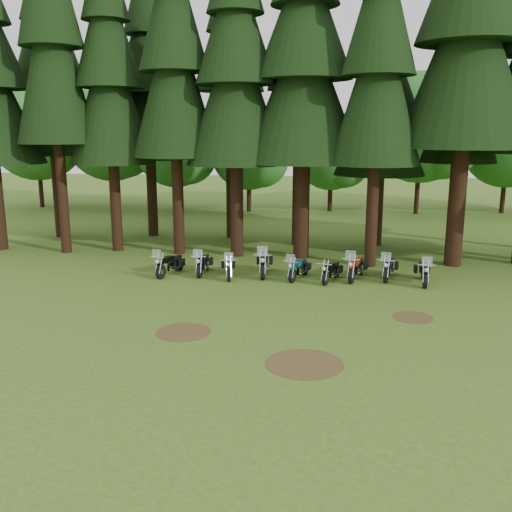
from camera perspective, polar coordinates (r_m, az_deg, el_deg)
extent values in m
plane|color=#3D631A|center=(19.97, 2.63, -6.06)|extent=(120.00, 120.00, 0.00)
cylinder|color=#311B10|center=(31.28, -18.82, 6.45)|extent=(0.52, 0.52, 6.77)
cone|color=black|center=(31.33, -19.70, 18.32)|extent=(3.92, 3.92, 8.47)
cylinder|color=#311B10|center=(31.09, -13.88, 5.56)|extent=(0.58, 0.58, 5.53)
cone|color=black|center=(30.92, -14.41, 15.34)|extent=(4.32, 4.32, 6.91)
cone|color=black|center=(31.27, -14.76, 21.31)|extent=(3.46, 3.46, 5.83)
cylinder|color=#311B10|center=(29.65, -7.81, 5.93)|extent=(0.58, 0.58, 5.99)
cone|color=black|center=(29.55, -8.16, 17.05)|extent=(4.32, 4.32, 7.49)
cone|color=black|center=(30.03, -8.39, 23.78)|extent=(3.45, 3.45, 6.32)
cylinder|color=#311B10|center=(28.90, -1.94, 5.44)|extent=(0.66, 0.66, 5.57)
cone|color=black|center=(28.72, -2.02, 16.06)|extent=(4.95, 4.95, 6.96)
cone|color=black|center=(29.11, -2.07, 22.53)|extent=(3.96, 3.96, 5.87)
cylinder|color=#311B10|center=(28.56, 4.59, 5.46)|extent=(0.77, 0.77, 5.70)
cone|color=black|center=(28.40, 4.80, 16.45)|extent=(5.81, 5.81, 7.12)
cone|color=black|center=(28.82, 4.93, 23.13)|extent=(4.65, 4.65, 6.01)
cylinder|color=#311B10|center=(27.16, 11.55, 4.89)|extent=(0.55, 0.55, 5.71)
cone|color=black|center=(27.00, 12.08, 16.46)|extent=(4.15, 4.15, 7.14)
cone|color=black|center=(27.44, 12.43, 23.49)|extent=(3.32, 3.32, 6.03)
cylinder|color=#311B10|center=(28.36, 19.49, 5.66)|extent=(0.80, 0.80, 6.62)
cone|color=black|center=(28.37, 20.47, 18.46)|extent=(5.98, 5.98, 8.27)
cylinder|color=#311B10|center=(36.20, -19.16, 6.45)|extent=(0.67, 0.67, 5.87)
cone|color=black|center=(36.09, -19.83, 15.34)|extent=(5.00, 5.00, 7.33)
cone|color=black|center=(36.46, -20.26, 20.77)|extent=(4.00, 4.00, 6.19)
cylinder|color=#311B10|center=(35.14, -10.37, 6.50)|extent=(0.60, 0.60, 5.53)
cone|color=black|center=(34.99, -10.73, 15.15)|extent=(4.52, 4.52, 6.91)
cone|color=black|center=(35.30, -10.96, 20.44)|extent=(3.62, 3.62, 5.83)
cylinder|color=#311B10|center=(33.99, -2.46, 6.51)|extent=(0.65, 0.65, 5.55)
cone|color=black|center=(33.84, -2.54, 15.51)|extent=(4.85, 4.85, 6.94)
cone|color=black|center=(34.16, -2.60, 21.01)|extent=(3.88, 3.88, 5.86)
cylinder|color=#311B10|center=(32.06, 4.18, 6.09)|extent=(0.58, 0.58, 5.52)
cone|color=black|center=(31.90, 4.34, 15.57)|extent=(4.35, 4.35, 6.90)
cone|color=black|center=(32.23, 4.44, 21.36)|extent=(3.48, 3.48, 5.83)
cylinder|color=#311B10|center=(32.43, 12.03, 5.19)|extent=(0.66, 0.66, 4.70)
cone|color=black|center=(32.18, 12.40, 13.15)|extent=(4.94, 4.94, 5.87)
cone|color=black|center=(32.34, 12.65, 18.06)|extent=(3.95, 3.95, 4.96)
cone|color=black|center=(32.63, 12.84, 21.91)|extent=(2.77, 2.77, 3.91)
cylinder|color=#311B10|center=(32.54, 19.24, 5.56)|extent=(0.53, 0.53, 5.56)
cone|color=black|center=(32.39, 19.95, 14.95)|extent=(3.94, 3.94, 6.95)
cone|color=black|center=(32.73, 20.41, 20.68)|extent=(3.15, 3.15, 5.87)
cylinder|color=#311B10|center=(50.72, -20.72, 6.47)|extent=(0.36, 0.36, 3.33)
sphere|color=#236820|center=(50.50, -21.12, 11.48)|extent=(7.78, 7.78, 7.78)
sphere|color=#236820|center=(49.09, -20.16, 10.64)|extent=(5.55, 5.55, 5.55)
cylinder|color=#311B10|center=(48.57, -14.04, 6.65)|extent=(0.36, 0.36, 3.29)
sphere|color=#236820|center=(48.33, -14.32, 11.83)|extent=(7.69, 7.69, 7.69)
sphere|color=#236820|center=(47.05, -13.16, 10.94)|extent=(5.49, 5.49, 5.49)
cylinder|color=#311B10|center=(45.82, -7.93, 6.26)|extent=(0.36, 0.36, 2.80)
sphere|color=#236820|center=(45.57, -8.08, 10.92)|extent=(6.53, 6.53, 6.53)
sphere|color=#236820|center=(44.58, -6.91, 10.08)|extent=(4.67, 4.67, 4.67)
cylinder|color=#311B10|center=(44.95, -0.70, 6.09)|extent=(0.36, 0.36, 2.55)
sphere|color=#236820|center=(44.69, -0.72, 10.43)|extent=(5.95, 5.95, 5.95)
sphere|color=#236820|center=(43.91, 0.49, 9.61)|extent=(4.25, 4.25, 4.25)
cylinder|color=#311B10|center=(45.64, 7.41, 6.04)|extent=(0.36, 0.36, 2.47)
sphere|color=#236820|center=(45.39, 7.53, 10.17)|extent=(5.76, 5.76, 5.76)
sphere|color=#236820|center=(44.76, 8.78, 9.36)|extent=(4.12, 4.12, 4.12)
cylinder|color=#311B10|center=(45.48, 15.82, 6.31)|extent=(0.36, 0.36, 3.52)
sphere|color=#236820|center=(45.24, 16.18, 12.22)|extent=(8.21, 8.21, 8.21)
sphere|color=#236820|center=(44.54, 18.11, 11.04)|extent=(5.87, 5.87, 5.87)
cylinder|color=#311B10|center=(48.08, 23.47, 5.71)|extent=(0.36, 0.36, 2.94)
sphere|color=#236820|center=(47.83, 23.89, 10.37)|extent=(6.86, 6.86, 6.86)
cylinder|color=#4C3D1E|center=(18.62, -7.26, -7.55)|extent=(1.80, 1.80, 0.01)
cylinder|color=#4C3D1E|center=(20.57, 15.42, -5.94)|extent=(1.40, 1.40, 0.01)
cylinder|color=#4C3D1E|center=(16.18, 4.89, -10.68)|extent=(2.20, 2.20, 0.01)
cylinder|color=black|center=(25.09, -9.50, -1.56)|extent=(0.31, 0.65, 0.64)
cylinder|color=black|center=(26.32, -7.72, -0.84)|extent=(0.31, 0.65, 0.64)
cube|color=silver|center=(25.72, -8.54, -0.98)|extent=(0.45, 0.72, 0.33)
cube|color=black|center=(25.46, -8.83, -0.32)|extent=(0.43, 0.59, 0.23)
cube|color=black|center=(25.83, -8.29, -0.21)|extent=(0.43, 0.59, 0.12)
cube|color=silver|center=(24.66, -9.94, 0.23)|extent=(0.42, 0.23, 0.38)
cylinder|color=black|center=(24.99, -5.67, -1.51)|extent=(0.14, 0.64, 0.63)
cylinder|color=black|center=(26.40, -4.97, -0.73)|extent=(0.14, 0.64, 0.63)
cube|color=silver|center=(25.72, -5.29, -0.89)|extent=(0.28, 0.68, 0.33)
cube|color=black|center=(25.43, -5.41, -0.25)|extent=(0.30, 0.53, 0.23)
cube|color=black|center=(25.86, -5.20, -0.12)|extent=(0.30, 0.53, 0.12)
cube|color=silver|center=(24.52, -5.86, 0.26)|extent=(0.41, 0.13, 0.38)
cylinder|color=black|center=(24.37, -2.74, -1.85)|extent=(0.25, 0.63, 0.62)
cylinder|color=black|center=(25.77, -2.80, -1.04)|extent=(0.25, 0.63, 0.62)
cube|color=silver|center=(25.10, -2.78, -1.22)|extent=(0.39, 0.69, 0.32)
cube|color=black|center=(24.81, -2.78, -0.59)|extent=(0.38, 0.56, 0.22)
cube|color=black|center=(25.24, -2.79, -0.44)|extent=(0.38, 0.56, 0.11)
cube|color=silver|center=(23.90, -2.75, -0.08)|extent=(0.41, 0.19, 0.37)
cylinder|color=black|center=(24.60, 0.68, -1.57)|extent=(0.20, 0.73, 0.72)
cylinder|color=black|center=(26.24, 0.91, -0.66)|extent=(0.20, 0.73, 0.72)
cube|color=silver|center=(25.45, 0.81, -0.86)|extent=(0.36, 0.78, 0.37)
cube|color=black|center=(25.11, 0.78, -0.12)|extent=(0.37, 0.62, 0.26)
cube|color=black|center=(25.61, 0.84, 0.03)|extent=(0.37, 0.62, 0.13)
cube|color=silver|center=(24.06, 0.64, 0.49)|extent=(0.47, 0.17, 0.43)
cylinder|color=black|center=(24.22, 3.65, -1.97)|extent=(0.31, 0.61, 0.60)
cylinder|color=black|center=(25.49, 4.90, -1.25)|extent=(0.31, 0.61, 0.60)
cube|color=silver|center=(24.87, 4.34, -1.39)|extent=(0.45, 0.69, 0.31)
cube|color=#0B5467|center=(24.61, 4.16, -0.76)|extent=(0.42, 0.56, 0.22)
cube|color=black|center=(24.99, 4.53, -0.64)|extent=(0.42, 0.56, 0.11)
cube|color=silver|center=(23.78, 3.42, -0.22)|extent=(0.40, 0.23, 0.36)
cylinder|color=black|center=(23.92, 6.96, -2.23)|extent=(0.31, 0.61, 0.60)
cylinder|color=black|center=(25.21, 8.02, -1.49)|extent=(0.31, 0.61, 0.60)
cube|color=silver|center=(24.58, 7.55, -1.64)|extent=(0.44, 0.68, 0.31)
cube|color=black|center=(24.31, 7.41, -1.01)|extent=(0.41, 0.56, 0.22)
cube|color=black|center=(24.70, 7.72, -0.89)|extent=(0.41, 0.56, 0.11)
cylinder|color=black|center=(24.33, 9.54, -1.94)|extent=(0.33, 0.71, 0.69)
cylinder|color=black|center=(25.87, 10.41, -1.11)|extent=(0.33, 0.71, 0.69)
cube|color=silver|center=(25.12, 10.02, -1.28)|extent=(0.48, 0.79, 0.36)
cube|color=#AB2718|center=(24.81, 9.93, -0.55)|extent=(0.46, 0.64, 0.25)
cube|color=black|center=(25.28, 10.18, -0.42)|extent=(0.46, 0.64, 0.13)
cube|color=silver|center=(23.82, 9.43, 0.05)|extent=(0.46, 0.24, 0.41)
cylinder|color=black|center=(24.71, 12.87, -1.92)|extent=(0.28, 0.66, 0.65)
cylinder|color=black|center=(26.18, 13.35, -1.13)|extent=(0.28, 0.66, 0.65)
cube|color=silver|center=(25.47, 13.14, -1.29)|extent=(0.42, 0.73, 0.33)
cube|color=black|center=(25.17, 13.11, -0.63)|extent=(0.41, 0.59, 0.24)
cube|color=black|center=(25.62, 13.25, -0.50)|extent=(0.41, 0.59, 0.12)
cube|color=silver|center=(24.23, 12.87, -0.08)|extent=(0.43, 0.21, 0.39)
cylinder|color=black|center=(24.31, 16.54, -2.37)|extent=(0.16, 0.65, 0.65)
cylinder|color=black|center=(25.77, 16.18, -1.51)|extent=(0.16, 0.65, 0.65)
cube|color=silver|center=(25.07, 16.36, -1.70)|extent=(0.30, 0.70, 0.33)
cube|color=black|center=(24.77, 16.46, -1.04)|extent=(0.32, 0.55, 0.24)
cube|color=black|center=(25.21, 16.35, -0.89)|extent=(0.32, 0.55, 0.12)
cube|color=silver|center=(23.82, 16.74, -0.52)|extent=(0.42, 0.14, 0.39)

